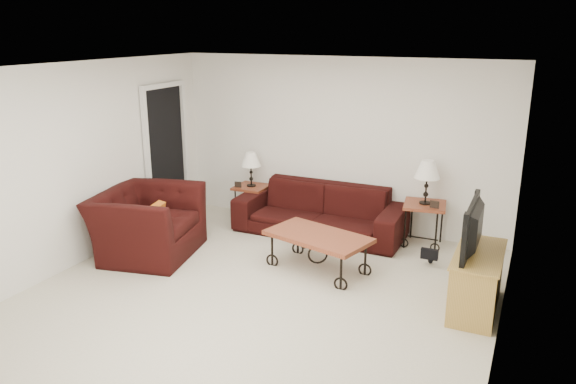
# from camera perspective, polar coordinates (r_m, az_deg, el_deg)

# --- Properties ---
(ground) EXTENTS (5.00, 5.00, 0.00)m
(ground) POSITION_cam_1_polar(r_m,az_deg,el_deg) (6.41, -2.65, -10.24)
(ground) COLOR beige
(ground) RESTS_ON ground
(wall_back) EXTENTS (5.00, 0.02, 2.50)m
(wall_back) POSITION_cam_1_polar(r_m,az_deg,el_deg) (8.19, 5.27, 4.94)
(wall_back) COLOR white
(wall_back) RESTS_ON ground
(wall_front) EXTENTS (5.00, 0.02, 2.50)m
(wall_front) POSITION_cam_1_polar(r_m,az_deg,el_deg) (4.04, -19.46, -8.37)
(wall_front) COLOR white
(wall_front) RESTS_ON ground
(wall_left) EXTENTS (0.02, 5.00, 2.50)m
(wall_left) POSITION_cam_1_polar(r_m,az_deg,el_deg) (7.41, -20.26, 2.74)
(wall_left) COLOR white
(wall_left) RESTS_ON ground
(wall_right) EXTENTS (0.02, 5.00, 2.50)m
(wall_right) POSITION_cam_1_polar(r_m,az_deg,el_deg) (5.34, 21.81, -2.55)
(wall_right) COLOR white
(wall_right) RESTS_ON ground
(ceiling) EXTENTS (5.00, 5.00, 0.00)m
(ceiling) POSITION_cam_1_polar(r_m,az_deg,el_deg) (5.74, -2.98, 12.65)
(ceiling) COLOR white
(ceiling) RESTS_ON wall_back
(doorway) EXTENTS (0.08, 0.94, 2.04)m
(doorway) POSITION_cam_1_polar(r_m,az_deg,el_deg) (8.66, -12.37, 3.69)
(doorway) COLOR black
(doorway) RESTS_ON ground
(sofa) EXTENTS (2.42, 0.95, 0.71)m
(sofa) POSITION_cam_1_polar(r_m,az_deg,el_deg) (8.02, 3.27, -1.90)
(sofa) COLOR black
(sofa) RESTS_ON ground
(side_table_left) EXTENTS (0.50, 0.50, 0.53)m
(side_table_left) POSITION_cam_1_polar(r_m,az_deg,el_deg) (8.69, -3.74, -1.06)
(side_table_left) COLOR brown
(side_table_left) RESTS_ON ground
(side_table_right) EXTENTS (0.62, 0.62, 0.60)m
(side_table_right) POSITION_cam_1_polar(r_m,az_deg,el_deg) (7.83, 13.71, -3.25)
(side_table_right) COLOR brown
(side_table_right) RESTS_ON ground
(lamp_left) EXTENTS (0.31, 0.31, 0.53)m
(lamp_left) POSITION_cam_1_polar(r_m,az_deg,el_deg) (8.55, -3.81, 2.33)
(lamp_left) COLOR black
(lamp_left) RESTS_ON side_table_left
(lamp_right) EXTENTS (0.38, 0.38, 0.60)m
(lamp_right) POSITION_cam_1_polar(r_m,az_deg,el_deg) (7.66, 14.02, 0.98)
(lamp_right) COLOR black
(lamp_right) RESTS_ON side_table_right
(photo_frame_left) EXTENTS (0.11, 0.03, 0.09)m
(photo_frame_left) POSITION_cam_1_polar(r_m,az_deg,el_deg) (8.55, -5.14, 0.77)
(photo_frame_left) COLOR black
(photo_frame_left) RESTS_ON side_table_left
(photo_frame_right) EXTENTS (0.12, 0.02, 0.10)m
(photo_frame_right) POSITION_cam_1_polar(r_m,az_deg,el_deg) (7.56, 14.78, -1.25)
(photo_frame_right) COLOR black
(photo_frame_right) RESTS_ON side_table_right
(coffee_table) EXTENTS (1.38, 0.98, 0.47)m
(coffee_table) POSITION_cam_1_polar(r_m,az_deg,el_deg) (6.88, 3.08, -6.19)
(coffee_table) COLOR brown
(coffee_table) RESTS_ON ground
(armchair) EXTENTS (1.40, 1.53, 0.86)m
(armchair) POSITION_cam_1_polar(r_m,az_deg,el_deg) (7.50, -14.20, -3.11)
(armchair) COLOR black
(armchair) RESTS_ON ground
(throw_pillow) EXTENTS (0.18, 0.40, 0.39)m
(throw_pillow) POSITION_cam_1_polar(r_m,az_deg,el_deg) (7.35, -13.57, -2.74)
(throw_pillow) COLOR #BF4D18
(throw_pillow) RESTS_ON armchair
(tv_stand) EXTENTS (0.44, 1.07, 0.64)m
(tv_stand) POSITION_cam_1_polar(r_m,az_deg,el_deg) (6.26, 18.77, -8.64)
(tv_stand) COLOR #B98F44
(tv_stand) RESTS_ON ground
(television) EXTENTS (0.13, 0.96, 0.55)m
(television) POSITION_cam_1_polar(r_m,az_deg,el_deg) (6.04, 19.10, -3.48)
(television) COLOR black
(television) RESTS_ON tv_stand
(backpack) EXTENTS (0.38, 0.33, 0.42)m
(backpack) POSITION_cam_1_polar(r_m,az_deg,el_deg) (7.28, 14.48, -5.58)
(backpack) COLOR black
(backpack) RESTS_ON ground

